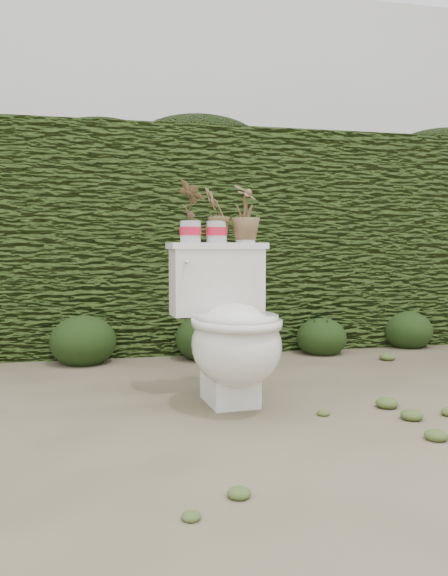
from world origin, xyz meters
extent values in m
plane|color=gray|center=(0.00, 0.00, 0.00)|extent=(60.00, 60.00, 0.00)
cube|color=#3F591D|center=(0.00, 1.60, 0.80)|extent=(8.00, 1.00, 1.60)
cube|color=silver|center=(0.60, 6.00, 2.00)|extent=(8.00, 3.50, 4.00)
cube|color=white|center=(-0.10, -0.14, 0.10)|extent=(0.24, 0.32, 0.20)
ellipsoid|color=white|center=(-0.09, -0.24, 0.30)|extent=(0.45, 0.54, 0.39)
cube|color=white|center=(-0.12, 0.08, 0.57)|extent=(0.48, 0.20, 0.34)
cube|color=white|center=(-0.12, 0.08, 0.76)|extent=(0.51, 0.23, 0.03)
cylinder|color=silver|center=(-0.30, -0.03, 0.68)|extent=(0.02, 0.06, 0.02)
sphere|color=silver|center=(-0.29, -0.06, 0.68)|extent=(0.03, 0.03, 0.03)
imported|color=#206925|center=(-0.26, 0.07, 0.93)|extent=(0.17, 0.19, 0.30)
imported|color=#206925|center=(-0.12, 0.08, 0.91)|extent=(0.19, 0.18, 0.27)
imported|color=#206925|center=(0.03, 0.09, 0.92)|extent=(0.22, 0.22, 0.29)
ellipsoid|color=#243B14|center=(-0.82, 0.99, 0.17)|extent=(0.43, 0.43, 0.34)
ellipsoid|color=#243B14|center=(-0.01, 0.98, 0.17)|extent=(0.42, 0.42, 0.33)
ellipsoid|color=#243B14|center=(0.83, 0.98, 0.14)|extent=(0.35, 0.35, 0.28)
ellipsoid|color=#243B14|center=(1.58, 1.11, 0.15)|extent=(0.38, 0.38, 0.30)
camera|label=1|loc=(-0.70, -2.74, 0.75)|focal=35.00mm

